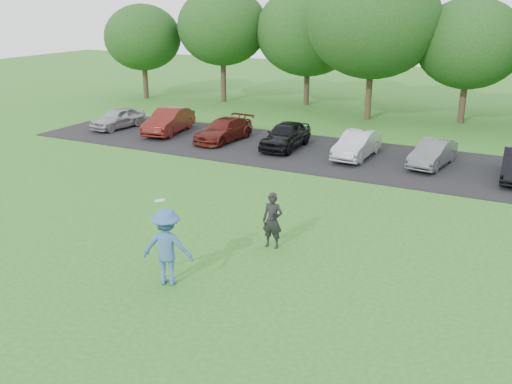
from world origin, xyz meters
The scene contains 6 objects.
ground centered at (0.00, 0.00, 0.00)m, with size 100.00×100.00×0.00m, color #27691E.
parking_lot centered at (0.00, 13.00, 0.01)m, with size 32.00×6.50×0.03m, color black.
frisbee_player centered at (-0.47, -0.31, 0.98)m, with size 1.42×1.07×2.26m.
camera_bystander centered at (0.88, 2.80, 0.81)m, with size 0.62×0.45×1.61m.
parked_cars centered at (0.84, 13.16, 0.61)m, with size 28.72×4.43×1.26m.
tree_row centered at (1.51, 22.76, 4.91)m, with size 42.39×9.85×8.64m.
Camera 1 is at (7.25, -10.59, 6.71)m, focal length 40.00 mm.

